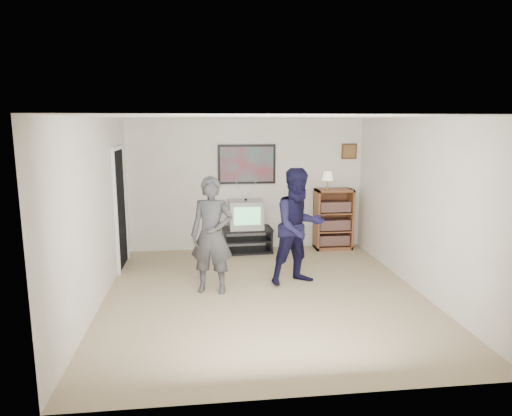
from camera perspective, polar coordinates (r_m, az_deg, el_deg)
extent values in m
cube|color=#94835E|center=(6.66, 1.03, -10.77)|extent=(4.50, 5.00, 0.01)
cube|color=white|center=(6.20, 1.11, 11.28)|extent=(4.50, 5.00, 0.01)
cube|color=beige|center=(8.76, -1.17, 2.90)|extent=(4.50, 0.01, 2.50)
cube|color=beige|center=(6.41, -19.28, -0.58)|extent=(0.01, 5.00, 2.50)
cube|color=beige|center=(6.98, 19.69, 0.27)|extent=(0.01, 5.00, 2.50)
cube|color=black|center=(8.64, -1.15, -2.64)|extent=(0.96, 0.57, 0.04)
cube|color=black|center=(8.75, -1.14, -5.35)|extent=(0.96, 0.57, 0.04)
cube|color=black|center=(8.66, -4.02, -4.08)|extent=(0.07, 0.50, 0.47)
cube|color=black|center=(8.75, 1.71, -3.92)|extent=(0.07, 0.50, 0.47)
imported|color=#353538|center=(6.56, -5.54, -3.40)|extent=(0.70, 0.54, 1.69)
imported|color=black|center=(6.90, 5.37, -2.34)|extent=(1.03, 0.90, 1.77)
cube|color=white|center=(6.69, -5.19, 0.66)|extent=(0.08, 0.13, 0.04)
cube|color=white|center=(7.04, 5.55, -0.32)|extent=(0.06, 0.12, 0.03)
cube|color=black|center=(8.69, -1.16, 5.49)|extent=(1.10, 0.03, 0.75)
cube|color=white|center=(8.64, -4.83, 7.42)|extent=(0.28, 0.02, 0.14)
cube|color=#472A16|center=(9.10, 11.56, 6.96)|extent=(0.30, 0.03, 0.30)
cube|color=black|center=(7.99, -16.65, -0.12)|extent=(0.03, 0.85, 2.00)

